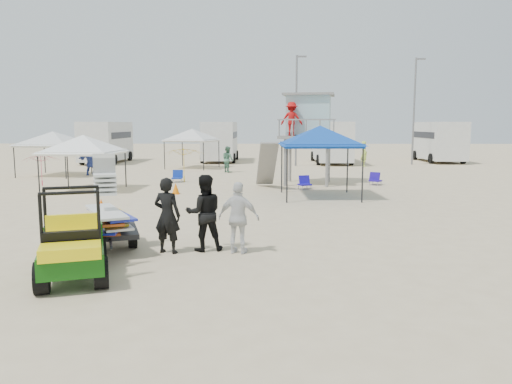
{
  "coord_description": "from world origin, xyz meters",
  "views": [
    {
      "loc": [
        0.74,
        -9.9,
        3.05
      ],
      "look_at": [
        0.5,
        3.0,
        1.3
      ],
      "focal_mm": 35.0,
      "sensor_mm": 36.0,
      "label": 1
    }
  ],
  "objects_px": {
    "utility_cart": "(71,238)",
    "lifeguard_tower": "(306,118)",
    "man_left": "(167,215)",
    "canopy_blue": "(320,129)",
    "surf_trailer": "(108,216)"
  },
  "relations": [
    {
      "from": "canopy_blue",
      "to": "man_left",
      "type": "bearing_deg",
      "value": -116.32
    },
    {
      "from": "utility_cart",
      "to": "lifeguard_tower",
      "type": "distance_m",
      "value": 17.38
    },
    {
      "from": "man_left",
      "to": "canopy_blue",
      "type": "relative_size",
      "value": 0.53
    },
    {
      "from": "lifeguard_tower",
      "to": "utility_cart",
      "type": "bearing_deg",
      "value": -110.21
    },
    {
      "from": "utility_cart",
      "to": "lifeguard_tower",
      "type": "height_order",
      "value": "lifeguard_tower"
    },
    {
      "from": "lifeguard_tower",
      "to": "canopy_blue",
      "type": "bearing_deg",
      "value": -87.9
    },
    {
      "from": "lifeguard_tower",
      "to": "surf_trailer",
      "type": "bearing_deg",
      "value": -113.28
    },
    {
      "from": "utility_cart",
      "to": "canopy_blue",
      "type": "bearing_deg",
      "value": 61.63
    },
    {
      "from": "man_left",
      "to": "lifeguard_tower",
      "type": "distance_m",
      "value": 14.99
    },
    {
      "from": "canopy_blue",
      "to": "lifeguard_tower",
      "type": "bearing_deg",
      "value": 92.1
    },
    {
      "from": "man_left",
      "to": "lifeguard_tower",
      "type": "relative_size",
      "value": 0.4
    },
    {
      "from": "surf_trailer",
      "to": "man_left",
      "type": "height_order",
      "value": "surf_trailer"
    },
    {
      "from": "man_left",
      "to": "canopy_blue",
      "type": "height_order",
      "value": "canopy_blue"
    },
    {
      "from": "utility_cart",
      "to": "lifeguard_tower",
      "type": "bearing_deg",
      "value": 69.79
    },
    {
      "from": "surf_trailer",
      "to": "lifeguard_tower",
      "type": "bearing_deg",
      "value": 66.72
    }
  ]
}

